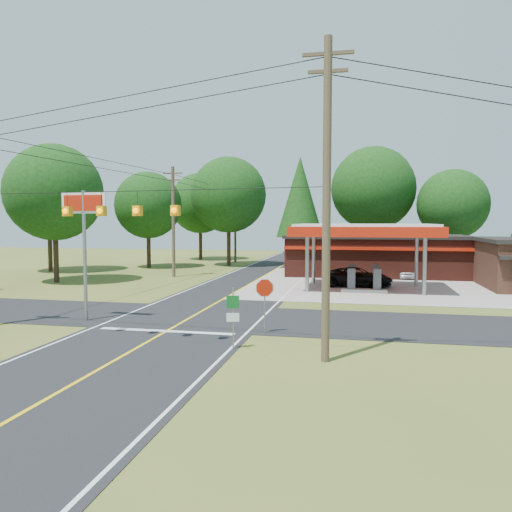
% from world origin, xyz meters
% --- Properties ---
extents(ground, '(120.00, 120.00, 0.00)m').
position_xyz_m(ground, '(0.00, 0.00, 0.00)').
color(ground, '#45571E').
rests_on(ground, ground).
extents(main_highway, '(8.00, 120.00, 0.02)m').
position_xyz_m(main_highway, '(0.00, 0.00, 0.01)').
color(main_highway, black).
rests_on(main_highway, ground).
extents(cross_road, '(70.00, 7.00, 0.02)m').
position_xyz_m(cross_road, '(0.00, 0.00, 0.01)').
color(cross_road, black).
rests_on(cross_road, ground).
extents(lane_center_yellow, '(0.15, 110.00, 0.00)m').
position_xyz_m(lane_center_yellow, '(0.00, 0.00, 0.03)').
color(lane_center_yellow, yellow).
rests_on(lane_center_yellow, main_highway).
extents(gas_canopy, '(10.60, 7.40, 4.88)m').
position_xyz_m(gas_canopy, '(9.00, 13.00, 4.27)').
color(gas_canopy, gray).
rests_on(gas_canopy, ground).
extents(convenience_store, '(16.40, 7.55, 3.80)m').
position_xyz_m(convenience_store, '(10.00, 22.98, 1.92)').
color(convenience_store, '#511F17').
rests_on(convenience_store, ground).
extents(utility_pole_near_right, '(1.80, 0.30, 11.50)m').
position_xyz_m(utility_pole_near_right, '(7.50, -7.00, 5.96)').
color(utility_pole_near_right, '#473828').
rests_on(utility_pole_near_right, ground).
extents(utility_pole_far_left, '(1.80, 0.30, 10.00)m').
position_xyz_m(utility_pole_far_left, '(-8.00, 18.00, 5.20)').
color(utility_pole_far_left, '#473828').
rests_on(utility_pole_far_left, ground).
extents(utility_pole_north, '(0.30, 0.30, 9.50)m').
position_xyz_m(utility_pole_north, '(-6.50, 35.00, 4.75)').
color(utility_pole_north, '#473828').
rests_on(utility_pole_north, ground).
extents(overhead_beacons, '(17.04, 2.04, 1.03)m').
position_xyz_m(overhead_beacons, '(-1.00, -6.00, 6.21)').
color(overhead_beacons, black).
rests_on(overhead_beacons, ground).
extents(treeline_backdrop, '(70.27, 51.59, 13.30)m').
position_xyz_m(treeline_backdrop, '(0.82, 24.01, 7.49)').
color(treeline_backdrop, '#332316').
rests_on(treeline_backdrop, ground).
extents(suv_car, '(5.52, 5.52, 1.48)m').
position_xyz_m(suv_car, '(8.50, 14.29, 0.74)').
color(suv_car, black).
rests_on(suv_car, ground).
extents(sedan_car, '(3.62, 3.62, 1.20)m').
position_xyz_m(sedan_car, '(12.69, 21.00, 0.60)').
color(sedan_car, white).
rests_on(sedan_car, ground).
extents(big_stop_sign, '(2.46, 0.21, 6.62)m').
position_xyz_m(big_stop_sign, '(-5.00, -2.01, 4.89)').
color(big_stop_sign, gray).
rests_on(big_stop_sign, ground).
extents(octagonal_stop_sign, '(0.82, 0.37, 2.53)m').
position_xyz_m(octagonal_stop_sign, '(4.50, -3.01, 1.89)').
color(octagonal_stop_sign, gray).
rests_on(octagonal_stop_sign, ground).
extents(route_sign_post, '(0.50, 0.15, 2.47)m').
position_xyz_m(route_sign_post, '(3.80, -6.02, 1.48)').
color(route_sign_post, gray).
rests_on(route_sign_post, ground).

